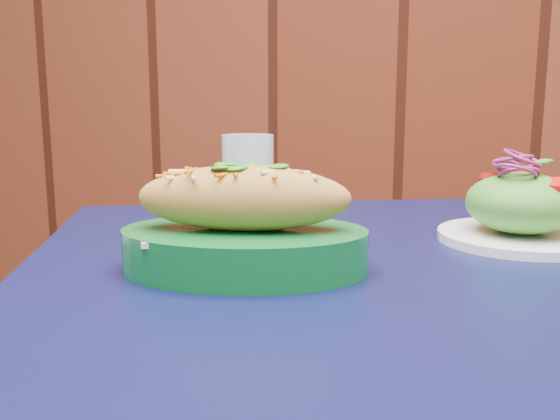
# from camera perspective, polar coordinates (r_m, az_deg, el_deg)

# --- Properties ---
(cafe_table) EXTENTS (1.01, 1.01, 0.75)m
(cafe_table) POSITION_cam_1_polar(r_m,az_deg,el_deg) (0.77, 7.79, -10.78)
(cafe_table) COLOR black
(cafe_table) RESTS_ON ground
(banh_mi_basket) EXTENTS (0.29, 0.21, 0.12)m
(banh_mi_basket) POSITION_cam_1_polar(r_m,az_deg,el_deg) (0.68, -3.29, -1.63)
(banh_mi_basket) COLOR #0C5F26
(banh_mi_basket) RESTS_ON cafe_table
(salad_plate) EXTENTS (0.21, 0.21, 0.12)m
(salad_plate) POSITION_cam_1_polar(r_m,az_deg,el_deg) (0.87, 21.22, 0.09)
(salad_plate) COLOR white
(salad_plate) RESTS_ON cafe_table
(water_glass) EXTENTS (0.08, 0.08, 0.13)m
(water_glass) POSITION_cam_1_polar(r_m,az_deg,el_deg) (0.97, -2.95, 3.08)
(water_glass) COLOR silver
(water_glass) RESTS_ON cafe_table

